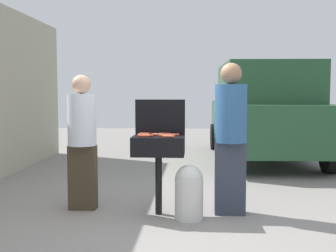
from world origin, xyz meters
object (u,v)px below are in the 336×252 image
object	(u,v)px
hot_dog_1	(147,136)
propane_tank	(189,191)
hot_dog_3	(144,135)
hot_dog_7	(144,136)
hot_dog_9	(143,135)
hot_dog_6	(169,136)
hot_dog_10	(145,134)
bbq_grill	(159,148)
hot_dog_5	(165,136)
person_right	(231,133)
hot_dog_2	(167,135)
hot_dog_4	(174,135)
person_left	(82,137)
hot_dog_11	(164,134)
hot_dog_8	(159,134)
hot_dog_12	(157,135)
parked_minivan	(264,112)
hot_dog_0	(170,135)

from	to	relation	value
hot_dog_1	propane_tank	distance (m)	0.78
hot_dog_3	hot_dog_7	xyz separation A→B (m)	(0.02, -0.09, 0.00)
propane_tank	hot_dog_9	bearing A→B (deg)	161.18
hot_dog_6	hot_dog_3	bearing A→B (deg)	157.85
hot_dog_10	bbq_grill	bearing A→B (deg)	-38.16
hot_dog_5	hot_dog_7	distance (m)	0.24
hot_dog_10	propane_tank	distance (m)	0.87
person_right	hot_dog_3	bearing A→B (deg)	-5.30
bbq_grill	hot_dog_2	bearing A→B (deg)	-17.40
hot_dog_4	hot_dog_10	bearing A→B (deg)	166.51
propane_tank	person_right	distance (m)	0.83
hot_dog_4	person_left	distance (m)	1.12
hot_dog_9	propane_tank	bearing A→B (deg)	-18.82
hot_dog_11	propane_tank	size ratio (longest dim) A/B	0.21
hot_dog_8	propane_tank	size ratio (longest dim) A/B	0.21
hot_dog_3	hot_dog_8	bearing A→B (deg)	38.04
bbq_grill	hot_dog_12	distance (m)	0.16
hot_dog_8	hot_dog_9	distance (m)	0.19
hot_dog_10	hot_dog_11	size ratio (longest dim) A/B	1.00
hot_dog_1	person_left	distance (m)	0.86
hot_dog_9	propane_tank	size ratio (longest dim) A/B	0.21
hot_dog_3	person_left	world-z (taller)	person_left
person_right	hot_dog_2	bearing A→B (deg)	-3.26
propane_tank	hot_dog_6	bearing A→B (deg)	178.92
hot_dog_1	hot_dog_3	size ratio (longest dim) A/B	1.00
hot_dog_8	hot_dog_12	xyz separation A→B (m)	(-0.01, -0.05, 0.00)
hot_dog_11	hot_dog_10	bearing A→B (deg)	-179.52
hot_dog_8	parked_minivan	bearing A→B (deg)	65.03
hot_dog_2	hot_dog_9	xyz separation A→B (m)	(-0.29, 0.05, 0.00)
hot_dog_7	hot_dog_12	bearing A→B (deg)	50.77
hot_dog_10	person_right	xyz separation A→B (m)	(1.01, -0.06, 0.02)
hot_dog_11	hot_dog_3	bearing A→B (deg)	-141.59
hot_dog_1	hot_dog_12	distance (m)	0.15
hot_dog_5	hot_dog_6	xyz separation A→B (m)	(0.04, -0.06, 0.00)
hot_dog_11	person_right	xyz separation A→B (m)	(0.78, -0.06, 0.02)
person_right	hot_dog_10	bearing A→B (deg)	-15.29
hot_dog_6	hot_dog_11	world-z (taller)	same
hot_dog_2	hot_dog_7	xyz separation A→B (m)	(-0.26, -0.09, 0.00)
hot_dog_3	hot_dog_11	size ratio (longest dim) A/B	1.00
hot_dog_7	hot_dog_11	xyz separation A→B (m)	(0.21, 0.27, 0.00)
hot_dog_1	hot_dog_7	distance (m)	0.06
hot_dog_0	hot_dog_9	bearing A→B (deg)	176.72
hot_dog_7	person_left	xyz separation A→B (m)	(-0.79, 0.28, -0.05)
bbq_grill	hot_dog_6	xyz separation A→B (m)	(0.13, -0.16, 0.16)
hot_dog_9	parked_minivan	world-z (taller)	parked_minivan
hot_dog_4	hot_dog_9	distance (m)	0.36
hot_dog_5	hot_dog_4	bearing A→B (deg)	59.98
hot_dog_6	hot_dog_11	size ratio (longest dim) A/B	1.00
bbq_grill	hot_dog_12	world-z (taller)	hot_dog_12
hot_dog_0	hot_dog_7	world-z (taller)	same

